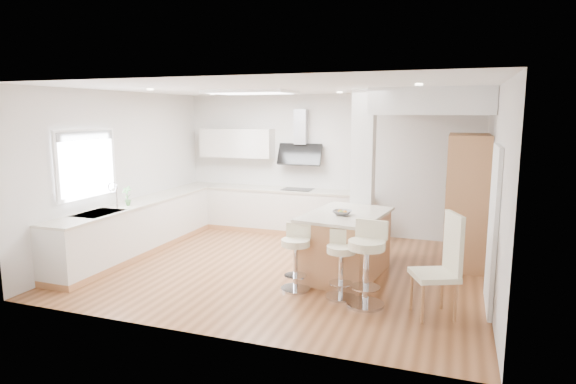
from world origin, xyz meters
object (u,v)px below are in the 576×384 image
at_px(bar_stool_a, 296,253).
at_px(bar_stool_c, 367,259).
at_px(dining_chair, 444,262).
at_px(bar_stool_b, 341,260).
at_px(peninsula, 345,244).

distance_m(bar_stool_a, bar_stool_c, 1.05).
xyz_separation_m(bar_stool_a, dining_chair, (1.94, -0.25, 0.16)).
bearing_deg(dining_chair, bar_stool_b, 148.05).
distance_m(bar_stool_b, bar_stool_c, 0.41).
relative_size(peninsula, bar_stool_c, 1.57).
height_order(peninsula, bar_stool_c, bar_stool_c).
height_order(bar_stool_a, bar_stool_b, bar_stool_a).
height_order(peninsula, bar_stool_b, peninsula).
distance_m(bar_stool_a, bar_stool_b, 0.66).
bearing_deg(bar_stool_b, dining_chair, -14.47).
bearing_deg(peninsula, bar_stool_a, -113.79).
relative_size(peninsula, bar_stool_a, 1.85).
xyz_separation_m(bar_stool_b, bar_stool_c, (0.36, -0.15, 0.10)).
xyz_separation_m(bar_stool_a, bar_stool_c, (1.02, -0.22, 0.09)).
bearing_deg(bar_stool_c, peninsula, 124.73).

